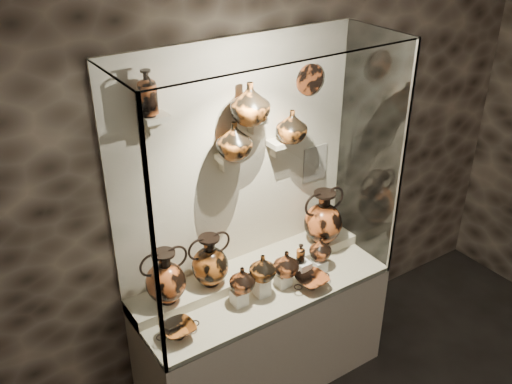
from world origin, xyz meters
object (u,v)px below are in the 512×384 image
Objects in this scene: amphora_left at (166,276)px; amphora_right at (323,217)px; jug_c at (286,263)px; kylix_left at (178,330)px; kylix_right at (312,281)px; amphora_mid at (210,260)px; jug_a at (242,279)px; lekythos_tall at (147,91)px; ovoid_vase_b at (250,103)px; jug_b at (262,267)px; ovoid_vase_c at (292,126)px; jug_e at (320,248)px; lekythos_small at (300,252)px; ovoid_vase_a at (234,140)px.

amphora_right reaches higher than amphora_left.
kylix_left is at bearing -177.61° from jug_c.
amphora_mid is at bearing 144.80° from kylix_right.
lekythos_tall reaches higher than jug_a.
jug_c is 0.71× the size of ovoid_vase_b.
jug_b is at bearing 155.22° from kylix_right.
ovoid_vase_b reaches higher than amphora_mid.
lekythos_tall reaches higher than ovoid_vase_c.
lekythos_small reaches higher than jug_e.
amphora_mid is 1.02m from ovoid_vase_b.
ovoid_vase_b is at bearing 52.46° from jug_a.
jug_a is (0.41, -0.20, -0.07)m from amphora_left.
amphora_left reaches higher than jug_b.
jug_e is at bearing 27.40° from lekythos_small.
jug_a is 0.33m from jug_c.
kylix_left is 1.38m from ovoid_vase_b.
lekythos_tall is (0.09, 0.34, 1.33)m from kylix_left.
amphora_left is 1.60× the size of ovoid_vase_a.
kylix_right is at bearing -54.87° from ovoid_vase_b.
kylix_left is (-0.06, -0.25, -0.20)m from amphora_left.
ovoid_vase_b is (-0.25, 0.35, 1.16)m from kylix_right.
amphora_mid is at bearing -173.89° from lekythos_small.
jug_c reaches higher than jug_e.
amphora_left is at bearing -84.71° from lekythos_tall.
amphora_mid is 0.33m from jug_b.
jug_b is 1.31m from lekythos_tall.
lekythos_tall is 1.23× the size of ovoid_vase_a.
amphora_mid is 0.90m from amphora_right.
amphora_mid is 0.60m from lekythos_small.
ovoid_vase_b reaches higher than kylix_right.
lekythos_tall reaches higher than jug_b.
amphora_mid is 2.00× the size of jug_c.
lekythos_small is at bearing 27.23° from kylix_left.
ovoid_vase_b is (-0.42, 0.21, 1.05)m from jug_e.
jug_b is (0.15, -0.01, 0.03)m from jug_a.
amphora_mid is 1.17m from lekythos_tall.
amphora_left is 0.90m from lekythos_small.
jug_c is 0.85× the size of ovoid_vase_c.
lekythos_tall reaches higher than ovoid_vase_b.
jug_a is 0.61× the size of lekythos_tall.
amphora_right is 0.51m from jug_c.
amphora_mid is 2.21× the size of jug_e.
ovoid_vase_c reaches higher than jug_a.
amphora_right is 1.79× the size of ovoid_vase_a.
ovoid_vase_a is 0.43m from ovoid_vase_c.
kylix_left is 1.02× the size of ovoid_vase_b.
lekythos_tall reaches higher than kylix_left.
ovoid_vase_c is (0.07, 0.23, 0.79)m from lekythos_small.
ovoid_vase_a reaches higher than jug_a.
lekythos_tall is 0.62m from ovoid_vase_b.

